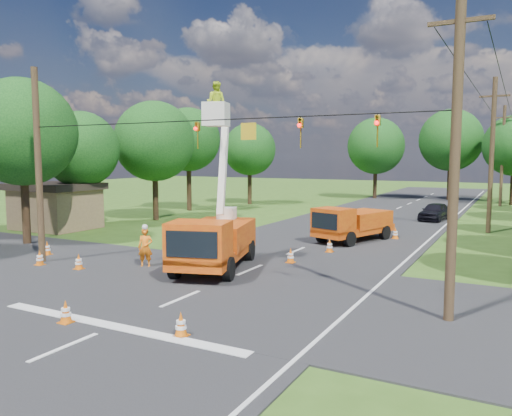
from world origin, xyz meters
The scene contains 30 objects.
ground centered at (0.00, 20.00, 0.00)m, with size 140.00×140.00×0.00m, color #335319.
road_main centered at (0.00, 20.00, 0.00)m, with size 12.00×100.00×0.06m, color black.
road_cross centered at (0.00, 2.00, 0.00)m, with size 56.00×10.00×0.07m, color black.
stop_bar centered at (0.00, -3.20, 0.00)m, with size 9.00×0.45×0.02m, color silver.
edge_line centered at (5.60, 20.00, 0.00)m, with size 0.12×90.00×0.02m, color silver.
bucket_truck centered at (-1.50, 4.48, 1.73)m, with size 4.10×6.82×8.20m.
second_truck centered at (1.63, 14.45, 1.09)m, with size 3.71×5.92×2.09m.
ground_worker centered at (-4.53, 3.50, 0.89)m, with size 0.65×0.43×1.79m, color #D55211.
distant_car centered at (4.42, 26.97, 0.70)m, with size 1.65×4.10×1.40m, color black.
traffic_cone_0 centered at (-1.54, -3.60, 0.36)m, with size 0.38×0.38×0.71m.
traffic_cone_1 centered at (2.17, -2.91, 0.36)m, with size 0.38×0.38×0.71m.
traffic_cone_2 centered at (0.92, 7.29, 0.36)m, with size 0.38×0.38×0.71m.
traffic_cone_3 centered at (1.64, 10.62, 0.36)m, with size 0.38×0.38×0.71m.
traffic_cone_4 centered at (-6.75, 1.68, 0.36)m, with size 0.38×0.38×0.71m.
traffic_cone_5 centered at (-8.97, 1.43, 0.36)m, with size 0.38×0.38×0.71m.
traffic_cone_6 centered at (-10.69, 3.25, 0.36)m, with size 0.38×0.38×0.71m.
traffic_cone_7 centered at (3.70, 16.52, 0.36)m, with size 0.38×0.38×0.71m.
pole_right_near centered at (8.50, 2.00, 5.11)m, with size 1.80×0.30×10.00m.
pole_right_mid centered at (8.50, 22.00, 5.11)m, with size 1.80×0.30×10.00m.
pole_right_far centered at (8.50, 42.00, 5.11)m, with size 1.80×0.30×10.00m.
pole_left centered at (-9.50, 2.00, 4.50)m, with size 0.30×0.30×9.00m.
signal_span centered at (2.23, 1.99, 5.88)m, with size 18.00×0.29×1.07m.
shed centered at (-18.00, 10.00, 1.62)m, with size 5.50×4.50×3.15m.
tree_left_b centered at (-14.50, 5.00, 6.31)m, with size 6.00×6.00×9.32m.
tree_left_c centered at (-16.50, 11.00, 5.44)m, with size 5.20×5.20×8.06m.
tree_left_d centered at (-15.00, 17.00, 6.12)m, with size 6.20×6.20×9.24m.
tree_left_e centered at (-16.80, 24.00, 6.49)m, with size 5.80×5.80×9.41m.
tree_left_f centered at (-14.80, 32.00, 5.69)m, with size 5.40×5.40×8.40m.
tree_far_a centered at (-5.00, 45.00, 6.19)m, with size 6.60×6.60×9.50m.
tree_far_b centered at (3.00, 47.00, 6.81)m, with size 7.00×7.00×10.32m.
Camera 1 is at (10.24, -13.67, 4.96)m, focal length 35.00 mm.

